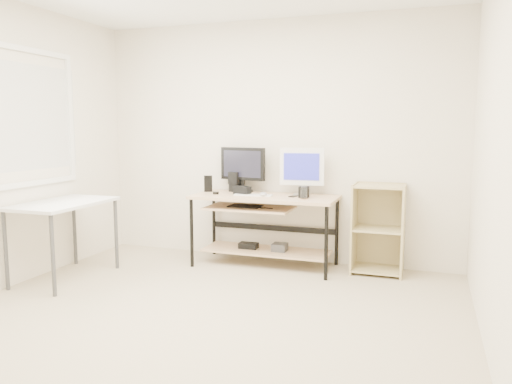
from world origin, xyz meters
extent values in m
cube|color=#BAAB8F|center=(0.00, 0.00, -0.01)|extent=(4.00, 4.00, 0.01)
cube|color=silver|center=(0.00, 2.00, 1.30)|extent=(4.00, 0.01, 2.60)
cube|color=silver|center=(2.00, 0.00, 1.30)|extent=(0.01, 4.00, 2.60)
cube|color=white|center=(-1.98, 0.60, 1.55)|extent=(0.01, 1.00, 1.20)
cube|color=#D1AE84|center=(0.00, 1.66, 0.73)|extent=(1.50, 0.65, 0.03)
cube|color=#D1AE84|center=(-0.15, 1.60, 0.62)|extent=(0.90, 0.49, 0.02)
cube|color=#D1AE84|center=(0.00, 1.71, 0.15)|extent=(1.35, 0.46, 0.02)
cube|color=black|center=(-0.20, 1.60, 0.64)|extent=(0.33, 0.22, 0.01)
cylinder|color=black|center=(0.05, 1.55, 0.64)|extent=(0.14, 0.01, 0.01)
cube|color=#3E3E40|center=(0.15, 1.71, 0.20)|extent=(0.15, 0.15, 0.08)
cube|color=black|center=(-0.20, 1.71, 0.19)|extent=(0.20, 0.12, 0.06)
cylinder|color=black|center=(-0.71, 1.37, 0.36)|extent=(0.04, 0.04, 0.72)
cylinder|color=black|center=(-0.71, 1.94, 0.36)|extent=(0.04, 0.04, 0.72)
cylinder|color=black|center=(0.71, 1.37, 0.36)|extent=(0.04, 0.04, 0.72)
cylinder|color=black|center=(0.71, 1.94, 0.36)|extent=(0.04, 0.04, 0.72)
cube|color=white|center=(-1.68, 0.60, 0.73)|extent=(0.60, 1.00, 0.03)
cylinder|color=#3E3E40|center=(-1.94, 0.14, 0.36)|extent=(0.04, 0.04, 0.72)
cylinder|color=#3E3E40|center=(-1.94, 1.06, 0.36)|extent=(0.04, 0.04, 0.72)
cylinder|color=#3E3E40|center=(-1.42, 0.14, 0.36)|extent=(0.04, 0.04, 0.72)
cylinder|color=#3E3E40|center=(-1.42, 1.06, 0.36)|extent=(0.04, 0.04, 0.72)
cube|color=tan|center=(0.91, 1.78, 0.45)|extent=(0.02, 0.40, 0.90)
cube|color=tan|center=(1.39, 1.78, 0.45)|extent=(0.02, 0.40, 0.90)
cube|color=tan|center=(1.15, 1.97, 0.45)|extent=(0.50, 0.02, 0.90)
cube|color=tan|center=(1.15, 1.78, 0.04)|extent=(0.46, 0.38, 0.02)
cube|color=tan|center=(1.15, 1.78, 0.45)|extent=(0.46, 0.38, 0.02)
cube|color=tan|center=(1.15, 1.78, 0.88)|extent=(0.46, 0.38, 0.02)
cylinder|color=black|center=(-0.32, 1.86, 0.76)|extent=(0.22, 0.22, 0.02)
cylinder|color=black|center=(-0.32, 1.86, 0.83)|extent=(0.05, 0.05, 0.11)
cube|color=black|center=(-0.32, 1.86, 1.06)|extent=(0.53, 0.15, 0.35)
cube|color=black|center=(-0.32, 1.83, 1.06)|extent=(0.45, 0.09, 0.28)
cube|color=silver|center=(0.35, 1.82, 0.76)|extent=(0.17, 0.15, 0.01)
cylinder|color=silver|center=(0.35, 1.82, 0.81)|extent=(0.04, 0.04, 0.09)
cube|color=white|center=(0.35, 1.82, 1.05)|extent=(0.46, 0.10, 0.39)
cube|color=#272AAD|center=(0.35, 1.79, 1.05)|extent=(0.39, 0.05, 0.31)
cube|color=white|center=(-0.11, 1.61, 0.76)|extent=(0.41, 0.14, 0.01)
ellipsoid|color=#B7B7BC|center=(0.00, 1.60, 0.77)|extent=(0.12, 0.15, 0.04)
cube|color=black|center=(-0.24, 1.64, 0.80)|extent=(0.20, 0.13, 0.09)
cube|color=black|center=(-0.42, 1.85, 0.79)|extent=(0.11, 0.11, 0.09)
cube|color=black|center=(-0.42, 1.85, 0.90)|extent=(0.12, 0.12, 0.13)
cube|color=black|center=(0.42, 1.65, 0.81)|extent=(0.10, 0.10, 0.11)
cube|color=black|center=(-0.70, 1.77, 0.84)|extent=(0.10, 0.09, 0.18)
cylinder|color=black|center=(-0.53, 1.59, 0.76)|extent=(0.07, 0.07, 0.03)
cube|color=black|center=(0.30, 1.67, 0.75)|extent=(0.08, 0.12, 0.01)
cylinder|color=#A7754B|center=(0.44, 1.55, 0.75)|extent=(0.08, 0.08, 0.01)
cylinder|color=white|center=(0.44, 1.55, 0.82)|extent=(0.06, 0.06, 0.12)
camera|label=1|loc=(1.60, -3.23, 1.46)|focal=35.00mm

